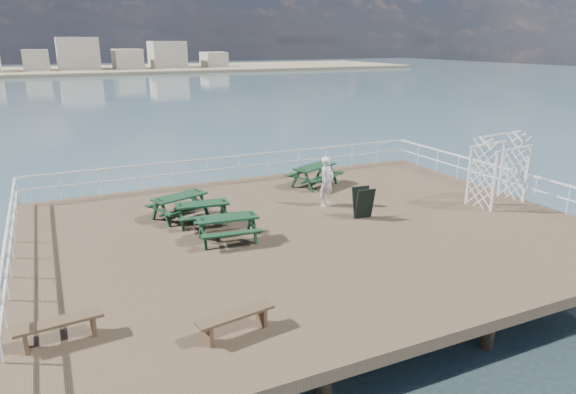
{
  "coord_description": "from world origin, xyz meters",
  "views": [
    {
      "loc": [
        -7.51,
        -14.15,
        5.95
      ],
      "look_at": [
        -0.75,
        0.19,
        1.1
      ],
      "focal_mm": 32.0,
      "sensor_mm": 36.0,
      "label": 1
    }
  ],
  "objects_px": {
    "flat_bench_near": "(235,318)",
    "picnic_table_a": "(180,202)",
    "picnic_table_b": "(202,209)",
    "person": "(327,181)",
    "picnic_table_d": "(227,223)",
    "picnic_table_c": "(315,171)",
    "flat_bench_far": "(59,326)",
    "trellis_arbor": "(498,173)"
  },
  "relations": [
    {
      "from": "flat_bench_near",
      "to": "flat_bench_far",
      "type": "distance_m",
      "value": 3.58
    },
    {
      "from": "picnic_table_b",
      "to": "picnic_table_d",
      "type": "height_order",
      "value": "picnic_table_d"
    },
    {
      "from": "picnic_table_a",
      "to": "flat_bench_far",
      "type": "relative_size",
      "value": 1.31
    },
    {
      "from": "picnic_table_c",
      "to": "person",
      "type": "relative_size",
      "value": 1.36
    },
    {
      "from": "picnic_table_b",
      "to": "person",
      "type": "relative_size",
      "value": 1.01
    },
    {
      "from": "flat_bench_far",
      "to": "flat_bench_near",
      "type": "bearing_deg",
      "value": -25.64
    },
    {
      "from": "picnic_table_a",
      "to": "picnic_table_b",
      "type": "height_order",
      "value": "picnic_table_a"
    },
    {
      "from": "flat_bench_far",
      "to": "trellis_arbor",
      "type": "distance_m",
      "value": 15.74
    },
    {
      "from": "picnic_table_c",
      "to": "picnic_table_d",
      "type": "height_order",
      "value": "picnic_table_c"
    },
    {
      "from": "picnic_table_d",
      "to": "flat_bench_near",
      "type": "height_order",
      "value": "picnic_table_d"
    },
    {
      "from": "person",
      "to": "flat_bench_far",
      "type": "bearing_deg",
      "value": -172.18
    },
    {
      "from": "flat_bench_far",
      "to": "person",
      "type": "distance_m",
      "value": 11.01
    },
    {
      "from": "picnic_table_a",
      "to": "picnic_table_b",
      "type": "xyz_separation_m",
      "value": [
        0.52,
        -0.97,
        -0.04
      ]
    },
    {
      "from": "picnic_table_c",
      "to": "person",
      "type": "xyz_separation_m",
      "value": [
        -0.89,
        -2.62,
        0.3
      ]
    },
    {
      "from": "picnic_table_d",
      "to": "trellis_arbor",
      "type": "xyz_separation_m",
      "value": [
        10.48,
        -0.67,
        0.62
      ]
    },
    {
      "from": "flat_bench_near",
      "to": "trellis_arbor",
      "type": "distance_m",
      "value": 12.86
    },
    {
      "from": "picnic_table_c",
      "to": "picnic_table_a",
      "type": "bearing_deg",
      "value": 170.71
    },
    {
      "from": "picnic_table_a",
      "to": "trellis_arbor",
      "type": "relative_size",
      "value": 0.85
    },
    {
      "from": "person",
      "to": "picnic_table_d",
      "type": "bearing_deg",
      "value": 178.89
    },
    {
      "from": "flat_bench_near",
      "to": "flat_bench_far",
      "type": "bearing_deg",
      "value": 150.15
    },
    {
      "from": "flat_bench_near",
      "to": "flat_bench_far",
      "type": "height_order",
      "value": "flat_bench_far"
    },
    {
      "from": "picnic_table_d",
      "to": "person",
      "type": "distance_m",
      "value": 4.88
    },
    {
      "from": "picnic_table_a",
      "to": "picnic_table_d",
      "type": "distance_m",
      "value": 2.89
    },
    {
      "from": "picnic_table_c",
      "to": "trellis_arbor",
      "type": "xyz_separation_m",
      "value": [
        5.07,
        -5.11,
        0.56
      ]
    },
    {
      "from": "picnic_table_b",
      "to": "flat_bench_near",
      "type": "relative_size",
      "value": 1.07
    },
    {
      "from": "picnic_table_b",
      "to": "flat_bench_near",
      "type": "xyz_separation_m",
      "value": [
        -1.3,
        -6.9,
        -0.17
      ]
    },
    {
      "from": "trellis_arbor",
      "to": "person",
      "type": "relative_size",
      "value": 1.45
    },
    {
      "from": "picnic_table_a",
      "to": "person",
      "type": "distance_m",
      "value": 5.39
    },
    {
      "from": "picnic_table_c",
      "to": "picnic_table_d",
      "type": "xyz_separation_m",
      "value": [
        -5.41,
        -4.44,
        -0.06
      ]
    },
    {
      "from": "picnic_table_a",
      "to": "trellis_arbor",
      "type": "height_order",
      "value": "trellis_arbor"
    },
    {
      "from": "picnic_table_a",
      "to": "picnic_table_d",
      "type": "xyz_separation_m",
      "value": [
        0.78,
        -2.78,
        -0.01
      ]
    },
    {
      "from": "picnic_table_c",
      "to": "flat_bench_near",
      "type": "height_order",
      "value": "picnic_table_c"
    },
    {
      "from": "picnic_table_a",
      "to": "flat_bench_far",
      "type": "distance_m",
      "value": 7.8
    },
    {
      "from": "picnic_table_d",
      "to": "person",
      "type": "bearing_deg",
      "value": 28.25
    },
    {
      "from": "picnic_table_a",
      "to": "picnic_table_b",
      "type": "bearing_deg",
      "value": -81.83
    },
    {
      "from": "picnic_table_b",
      "to": "picnic_table_c",
      "type": "height_order",
      "value": "picnic_table_c"
    },
    {
      "from": "picnic_table_c",
      "to": "flat_bench_near",
      "type": "xyz_separation_m",
      "value": [
        -6.98,
        -9.52,
        -0.26
      ]
    },
    {
      "from": "flat_bench_far",
      "to": "picnic_table_b",
      "type": "bearing_deg",
      "value": 45.35
    },
    {
      "from": "flat_bench_far",
      "to": "trellis_arbor",
      "type": "bearing_deg",
      "value": 6.45
    },
    {
      "from": "picnic_table_a",
      "to": "person",
      "type": "bearing_deg",
      "value": -30.08
    },
    {
      "from": "flat_bench_near",
      "to": "picnic_table_a",
      "type": "bearing_deg",
      "value": 74.96
    },
    {
      "from": "picnic_table_d",
      "to": "trellis_arbor",
      "type": "distance_m",
      "value": 10.52
    }
  ]
}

